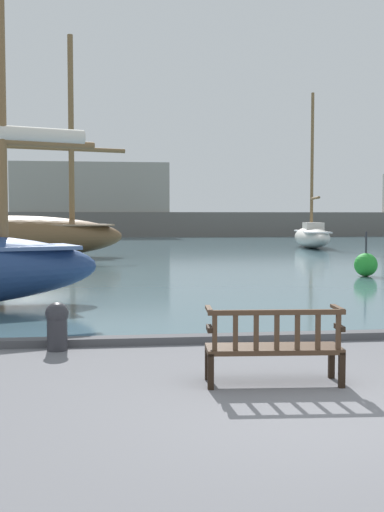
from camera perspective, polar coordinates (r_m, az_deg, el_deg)
The scene contains 9 objects.
ground_plane at distance 6.75m, azimuth 11.60°, elevation -13.70°, with size 160.00×160.00×0.00m, color slate.
harbor_water at distance 50.19m, azimuth -4.63°, elevation 1.24°, with size 100.00×80.00×0.08m, color #476670.
quay_edge_kerb at distance 10.35m, azimuth 4.74°, elevation -7.26°, with size 40.00×0.30×0.12m, color #4C4C50.
park_bench at distance 7.72m, azimuth 7.29°, elevation -7.87°, with size 1.63×0.63×0.92m.
sailboat_outer_port at distance 30.04m, azimuth -16.14°, elevation 2.07°, with size 12.56×5.56×14.98m.
sailboat_mid_starboard at distance 40.70m, azimuth 10.60°, elevation 1.83°, with size 3.09×8.95×9.60m.
mooring_bollard at distance 9.80m, azimuth -11.91°, elevation -5.91°, with size 0.35×0.35×0.72m.
channel_buoy at distance 21.40m, azimuth 15.19°, elevation -0.74°, with size 0.75×0.75×1.45m.
far_breakwater at distance 62.21m, azimuth -6.03°, elevation 3.73°, with size 59.04×2.40×7.20m.
Camera 1 is at (-2.08, -6.11, 1.99)m, focal length 45.00 mm.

